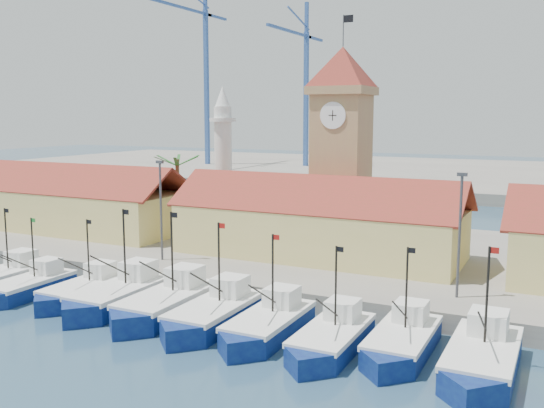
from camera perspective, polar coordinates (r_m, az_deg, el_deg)
The scene contains 21 objects.
ground at distance 40.59m, azimuth -6.57°, elevation -12.64°, with size 400.00×400.00×0.00m, color #1D3B4F.
quay at distance 61.05m, azimuth 5.74°, elevation -4.72°, with size 140.00×32.00×1.50m, color gray.
terminal at distance 143.89m, azimuth 17.88°, elevation 2.55°, with size 240.00×80.00×2.00m, color gray.
boat_0 at distance 56.55m, azimuth -24.19°, elevation -6.49°, with size 3.43×9.39×7.11m.
boat_1 at distance 53.25m, azimuth -22.06°, elevation -7.31°, with size 3.21×8.81×6.66m.
boat_2 at distance 50.48m, azimuth -17.41°, elevation -7.91°, with size 3.26×8.93×6.76m.
boat_3 at distance 47.95m, azimuth -14.31°, elevation -8.50°, with size 3.81×10.44×7.90m.
boat_4 at distance 45.25m, azimuth -10.01°, elevation -9.37°, with size 3.86×10.58×8.00m.
boat_5 at distance 42.69m, azimuth -5.60°, elevation -10.43°, with size 3.66×10.04×7.59m.
boat_6 at distance 40.59m, azimuth -0.49°, elevation -11.47°, with size 3.46×9.48×7.17m.
boat_7 at distance 38.45m, azimuth 5.50°, elevation -12.70°, with size 3.33×9.12×6.90m.
boat_8 at distance 38.66m, azimuth 12.08°, elevation -12.73°, with size 3.35×9.17×6.94m.
boat_9 at distance 37.06m, azimuth 19.13°, elevation -13.84°, with size 3.68×10.09×7.64m.
hall_left at distance 74.62m, azimuth -19.07°, elevation -0.22°, with size 31.20×10.13×7.61m.
hall_center at distance 56.73m, azimuth 4.37°, elevation -2.36°, with size 27.04×10.13×7.61m.
clock_tower at distance 61.41m, azimuth 6.55°, elevation 5.92°, with size 5.80×5.80×22.70m.
minaret at distance 69.78m, azimuth -4.61°, elevation 4.39°, with size 3.00×3.00×16.30m.
palm_tree at distance 71.15m, azimuth -8.87°, elevation 1.58°, with size 5.60×5.03×8.39m.
lamp_posts at distance 48.86m, azimuth 1.44°, elevation -1.11°, with size 80.70×0.25×9.03m.
crane_blue_far at distance 157.74m, azimuth -6.48°, elevation 12.97°, with size 1.00×32.60×45.80m.
crane_blue_near at distance 151.05m, azimuth 3.04°, elevation 11.89°, with size 1.00×31.27×39.64m.
Camera 1 is at (20.72, -31.75, 14.48)m, focal length 40.00 mm.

